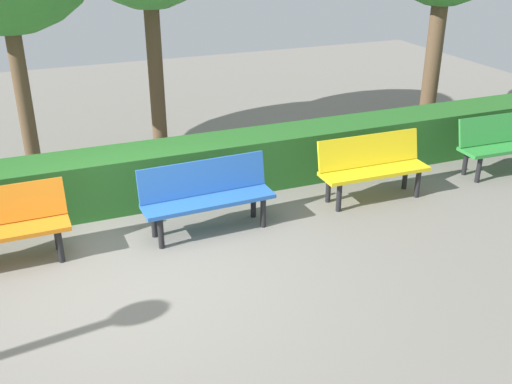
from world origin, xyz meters
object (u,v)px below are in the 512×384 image
object	(u,v)px
bench_green	(507,141)
bench_blue	(207,193)
bench_yellow	(372,165)
bench_orange	(4,224)

from	to	relation	value
bench_green	bench_blue	bearing A→B (deg)	3.27
bench_blue	bench_yellow	bearing A→B (deg)	179.14
bench_green	bench_blue	distance (m)	4.73
bench_orange	bench_yellow	bearing A→B (deg)	178.65
bench_blue	bench_orange	bearing A→B (deg)	-4.16
bench_green	bench_orange	world-z (taller)	same
bench_green	bench_yellow	distance (m)	2.38
bench_green	bench_yellow	bearing A→B (deg)	3.46
bench_green	bench_orange	size ratio (longest dim) A/B	1.17
bench_green	bench_blue	world-z (taller)	bench_blue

